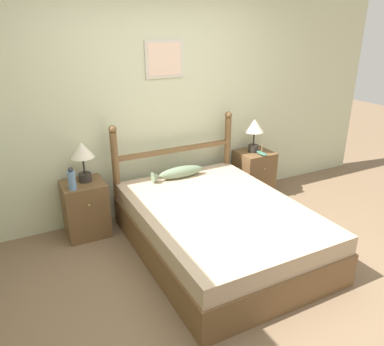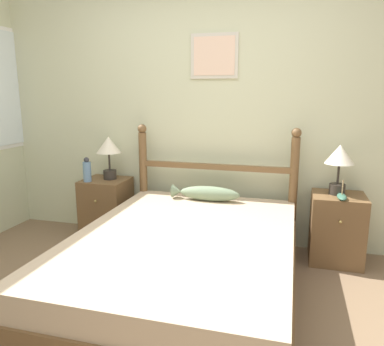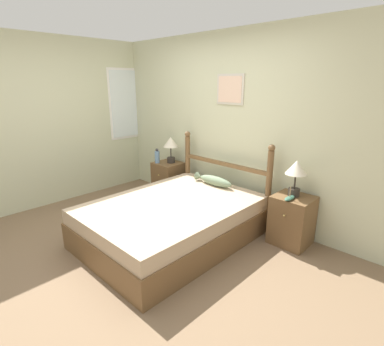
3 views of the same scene
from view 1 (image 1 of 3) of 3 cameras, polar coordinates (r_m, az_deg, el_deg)
ground_plane at (r=3.47m, az=6.77°, el=-16.38°), size 16.00×16.00×0.00m
wall_back at (r=4.35m, az=-5.40°, el=10.28°), size 6.40×0.08×2.55m
bed at (r=3.78m, az=4.05°, el=-8.40°), size 1.52×2.08×0.49m
headboard at (r=4.41m, az=-2.55°, el=1.78°), size 1.53×0.09×1.15m
nightstand_left at (r=4.17m, az=-15.90°, el=-5.25°), size 0.44×0.43×0.60m
nightstand_right at (r=5.01m, az=9.38°, el=-0.07°), size 0.44×0.43×0.60m
table_lamp_left at (r=3.98m, az=-16.36°, el=2.81°), size 0.24×0.24×0.43m
table_lamp_right at (r=4.82m, az=9.48°, el=6.65°), size 0.24×0.24×0.43m
bottle at (r=3.88m, az=-17.86°, el=-0.97°), size 0.08×0.08×0.24m
model_boat at (r=4.80m, az=10.57°, el=2.99°), size 0.07×0.20×0.16m
fish_pillow at (r=4.28m, az=-2.05°, el=0.08°), size 0.63×0.14×0.13m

